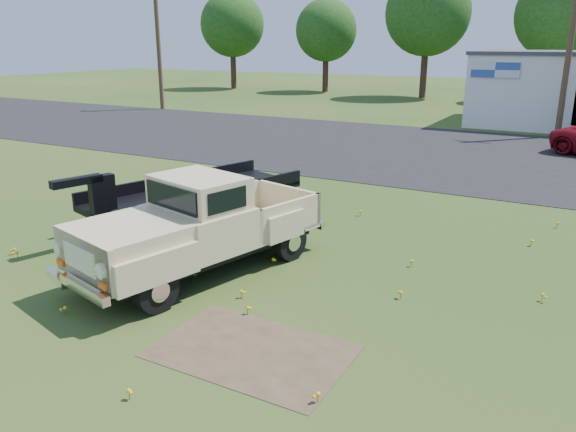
{
  "coord_description": "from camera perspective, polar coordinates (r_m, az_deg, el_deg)",
  "views": [
    {
      "loc": [
        5.74,
        -9.52,
        4.63
      ],
      "look_at": [
        -0.06,
        1.0,
        0.9
      ],
      "focal_mm": 35.0,
      "sensor_mm": 36.0,
      "label": 1
    }
  ],
  "objects": [
    {
      "name": "utility_pole_west",
      "position": [
        41.98,
        -13.04,
        16.81
      ],
      "size": [
        1.6,
        0.3,
        9.0
      ],
      "color": "#4D3D24",
      "rests_on": "ground"
    },
    {
      "name": "flatbed_trailer",
      "position": [
        15.14,
        -9.39,
        2.65
      ],
      "size": [
        3.88,
        6.71,
        1.74
      ],
      "primitive_type": null,
      "rotation": [
        0.0,
        0.0,
        -0.29
      ],
      "color": "black",
      "rests_on": "ground"
    },
    {
      "name": "dirt_patch_a",
      "position": [
        9.05,
        -3.68,
        -13.55
      ],
      "size": [
        3.0,
        2.0,
        0.01
      ],
      "primitive_type": "cube",
      "color": "#453825",
      "rests_on": "ground"
    },
    {
      "name": "asphalt_lot",
      "position": [
        25.6,
        15.53,
        6.22
      ],
      "size": [
        90.0,
        14.0,
        0.02
      ],
      "primitive_type": "cube",
      "color": "black",
      "rests_on": "ground"
    },
    {
      "name": "treeline_d",
      "position": [
        50.2,
        25.92,
        17.9
      ],
      "size": [
        6.72,
        6.72,
        10.0
      ],
      "color": "#3C251B",
      "rests_on": "ground"
    },
    {
      "name": "treeline_c",
      "position": [
        50.96,
        14.02,
        19.38
      ],
      "size": [
        7.04,
        7.04,
        10.47
      ],
      "color": "#3C251B",
      "rests_on": "ground"
    },
    {
      "name": "utility_pole_mid",
      "position": [
        31.56,
        26.76,
        15.46
      ],
      "size": [
        1.6,
        0.3,
        9.0
      ],
      "color": "#4D3D24",
      "rests_on": "ground"
    },
    {
      "name": "treeline_a",
      "position": [
        59.94,
        -5.69,
        18.78
      ],
      "size": [
        6.4,
        6.4,
        9.52
      ],
      "color": "#3C251B",
      "rests_on": "ground"
    },
    {
      "name": "dirt_patch_b",
      "position": [
        15.83,
        -1.77,
        0.26
      ],
      "size": [
        2.2,
        1.6,
        0.01
      ],
      "primitive_type": "cube",
      "color": "#453825",
      "rests_on": "ground"
    },
    {
      "name": "treeline_b",
      "position": [
        55.83,
        3.91,
        18.29
      ],
      "size": [
        5.76,
        5.76,
        8.57
      ],
      "color": "#3C251B",
      "rests_on": "ground"
    },
    {
      "name": "vintage_pickup_truck",
      "position": [
        11.7,
        -8.83,
        -0.85
      ],
      "size": [
        3.56,
        6.06,
        2.06
      ],
      "primitive_type": null,
      "rotation": [
        0.0,
        0.0,
        -0.25
      ],
      "color": "#CCB489",
      "rests_on": "ground"
    },
    {
      "name": "ground",
      "position": [
        12.04,
        -2.05,
        -5.36
      ],
      "size": [
        140.0,
        140.0,
        0.0
      ],
      "primitive_type": "plane",
      "color": "#284415",
      "rests_on": "ground"
    }
  ]
}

